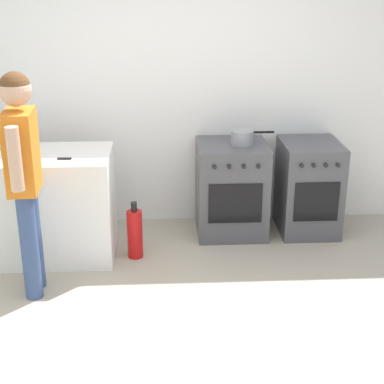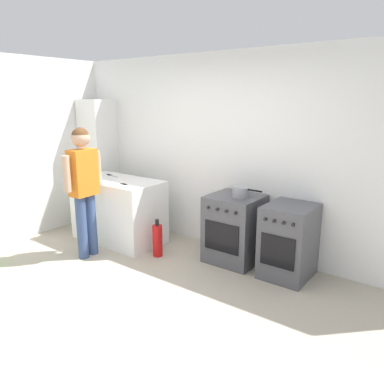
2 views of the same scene
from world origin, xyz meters
The scene contains 10 objects.
ground_plane centered at (0.00, 0.00, 0.00)m, with size 8.00×8.00×0.00m, color #ADA38E.
back_wall centered at (0.00, 1.95, 1.30)m, with size 6.00×0.10×2.60m, color white.
counter_unit centered at (-1.35, 1.20, 0.45)m, with size 1.30×0.70×0.90m, color white.
oven_left centered at (0.35, 1.58, 0.43)m, with size 0.62×0.62×0.85m.
oven_right centered at (1.07, 1.58, 0.43)m, with size 0.52×0.62×0.85m.
pot centered at (0.44, 1.56, 0.91)m, with size 0.38×0.20×0.13m.
knife_chef centered at (-1.60, 1.33, 0.90)m, with size 0.31×0.10×0.01m.
knife_bread centered at (-1.15, 1.05, 0.90)m, with size 0.35×0.05×0.01m.
person centered at (-1.26, 0.56, 1.00)m, with size 0.22×0.57×1.67m.
fire_extinguisher centered at (-0.52, 1.10, 0.22)m, with size 0.13×0.13×0.50m.
Camera 1 is at (-0.28, -3.43, 2.31)m, focal length 55.00 mm.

